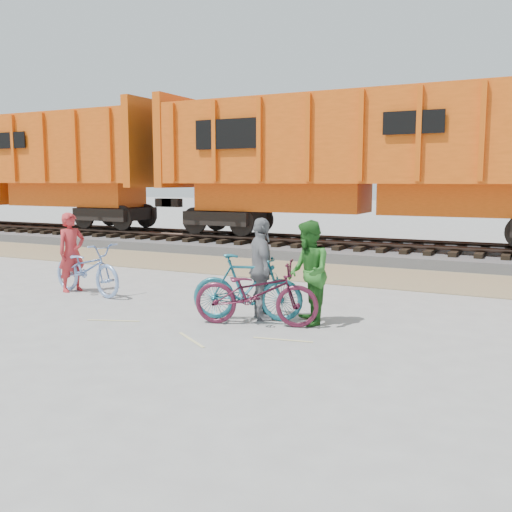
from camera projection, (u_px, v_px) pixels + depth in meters
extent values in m
plane|color=#9E9E99|center=(190.00, 317.00, 9.76)|extent=(120.00, 120.00, 0.00)
cube|color=#9B8960|center=(307.00, 271.00, 14.65)|extent=(120.00, 3.00, 0.02)
cube|color=slate|center=(348.00, 251.00, 17.73)|extent=(120.00, 4.00, 0.30)
cube|color=black|center=(175.00, 236.00, 20.58)|extent=(0.22, 2.60, 0.12)
cube|color=black|center=(348.00, 244.00, 17.71)|extent=(0.22, 2.60, 0.12)
cylinder|color=#382821|center=(341.00, 243.00, 17.05)|extent=(120.00, 0.12, 0.12)
cylinder|color=#382821|center=(355.00, 238.00, 18.33)|extent=(120.00, 0.12, 0.12)
cube|color=black|center=(21.00, 214.00, 23.91)|extent=(11.20, 2.20, 0.80)
cube|color=#EA5C10|center=(20.00, 194.00, 23.80)|extent=(11.76, 1.65, 0.90)
cube|color=#EA5C10|center=(18.00, 151.00, 23.57)|extent=(14.00, 3.00, 2.60)
cube|color=#D4510D|center=(153.00, 144.00, 20.53)|extent=(0.30, 3.06, 3.10)
cube|color=black|center=(373.00, 227.00, 17.29)|extent=(11.20, 2.20, 0.80)
cube|color=#EA5C10|center=(374.00, 199.00, 17.18)|extent=(11.76, 1.65, 0.90)
cube|color=#EA5C10|center=(376.00, 140.00, 16.95)|extent=(14.00, 3.00, 2.60)
cube|color=#D4510D|center=(183.00, 143.00, 19.96)|extent=(0.30, 3.06, 3.10)
cube|color=black|center=(227.00, 134.00, 17.38)|extent=(2.20, 0.04, 0.90)
imported|color=#7E9FD6|center=(87.00, 268.00, 11.68)|extent=(2.13, 1.09, 1.07)
imported|color=#1D6676|center=(247.00, 287.00, 9.47)|extent=(1.92, 1.04, 1.11)
imported|color=#51182C|center=(256.00, 293.00, 9.14)|extent=(2.13, 1.21, 1.06)
imported|color=#B72B2E|center=(72.00, 252.00, 11.95)|extent=(0.54, 0.69, 1.66)
imported|color=#286C23|center=(308.00, 273.00, 9.17)|extent=(0.98, 1.04, 1.69)
imported|color=gray|center=(261.00, 269.00, 9.50)|extent=(0.94, 1.05, 1.71)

